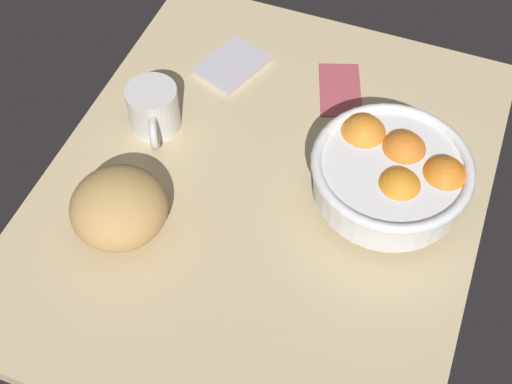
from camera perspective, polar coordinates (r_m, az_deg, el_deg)
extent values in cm
cube|color=#CCB687|center=(107.34, 0.65, 0.08)|extent=(80.06, 65.25, 3.00)
cylinder|color=white|center=(105.68, 10.53, -0.16)|extent=(9.25, 9.25, 2.04)
cylinder|color=white|center=(102.50, 10.86, 1.15)|extent=(21.70, 21.70, 5.98)
torus|color=white|center=(100.18, 11.13, 2.18)|extent=(23.30, 23.30, 1.60)
sphere|color=orange|center=(99.51, 11.54, 0.13)|extent=(6.67, 6.67, 6.67)
sphere|color=orange|center=(104.57, 8.69, 4.43)|extent=(7.29, 7.29, 7.29)
sphere|color=orange|center=(103.65, 11.89, 3.07)|extent=(7.06, 7.06, 7.06)
sphere|color=orange|center=(102.06, 15.03, 0.99)|extent=(6.94, 6.94, 6.94)
ellipsoid|color=tan|center=(99.84, -11.16, -1.26)|extent=(15.89, 15.97, 9.46)
cube|color=#BDB8C2|center=(122.78, -1.97, 10.35)|extent=(13.50, 11.78, 1.07)
cube|color=#B04851|center=(119.58, 6.92, 8.38)|extent=(13.73, 10.50, 0.93)
cylinder|color=silver|center=(112.25, -8.40, 6.84)|extent=(8.13, 8.13, 7.79)
torus|color=silver|center=(108.71, -8.34, 4.81)|extent=(5.50, 3.60, 5.56)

